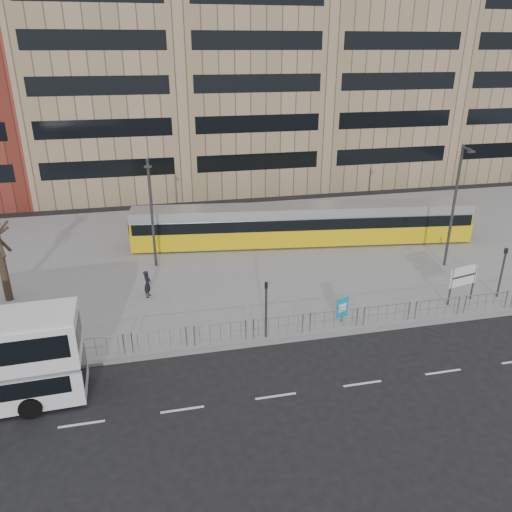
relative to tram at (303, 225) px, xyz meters
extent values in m
plane|color=black|center=(-4.45, -12.74, -1.64)|extent=(120.00, 120.00, 0.00)
cube|color=gray|center=(-4.45, -0.74, -1.57)|extent=(64.00, 24.00, 0.15)
cube|color=gray|center=(-4.45, -12.69, -1.57)|extent=(64.00, 0.25, 0.17)
cube|color=tan|center=(-14.45, 21.26, 9.36)|extent=(14.00, 16.00, 22.00)
cube|color=tan|center=(-0.45, 21.26, 10.36)|extent=(14.00, 16.00, 24.00)
cube|color=tan|center=(13.55, 21.26, 8.86)|extent=(14.00, 16.00, 21.00)
cube|color=tan|center=(27.55, 21.26, 9.86)|extent=(14.00, 16.00, 23.00)
cylinder|color=gray|center=(-2.45, -12.24, -0.44)|extent=(32.00, 0.05, 0.05)
cylinder|color=gray|center=(-2.45, -12.24, -0.94)|extent=(32.00, 0.04, 0.04)
cube|color=white|center=(-3.45, -16.74, -1.64)|extent=(62.00, 0.12, 0.01)
cylinder|color=black|center=(-16.44, -15.88, -1.18)|extent=(0.94, 0.31, 0.93)
cylinder|color=black|center=(-16.53, -13.52, -1.18)|extent=(0.94, 0.31, 0.93)
cube|color=#DFBA0C|center=(0.00, 0.00, -0.64)|extent=(25.32, 5.54, 1.44)
cube|color=black|center=(0.00, 0.00, 0.36)|extent=(24.97, 5.54, 0.81)
cube|color=silver|center=(0.00, 0.00, 1.12)|extent=(25.30, 5.36, 0.72)
cube|color=#DFBA0C|center=(11.97, -1.52, -0.05)|extent=(1.33, 2.15, 2.34)
cube|color=#DFBA0C|center=(-11.97, 1.52, -0.05)|extent=(1.33, 2.15, 2.34)
cylinder|color=#2D2D30|center=(0.00, 0.00, 0.04)|extent=(2.40, 2.40, 2.70)
cube|color=#2D2D30|center=(8.04, -1.02, -1.27)|extent=(2.97, 2.59, 0.45)
cube|color=#2D2D30|center=(-8.04, 1.02, -1.27)|extent=(2.97, 2.59, 0.45)
cylinder|color=#2D2D30|center=(5.24, -11.18, -0.36)|extent=(0.10, 0.10, 2.26)
cylinder|color=#2D2D30|center=(6.96, -10.79, -0.36)|extent=(0.10, 0.10, 2.26)
cube|color=white|center=(6.10, -10.98, 0.18)|extent=(1.93, 0.51, 1.18)
cylinder|color=#2D2D30|center=(-1.45, -11.63, -1.11)|extent=(0.06, 0.06, 0.76)
cube|color=#0D8DBF|center=(-1.45, -11.63, -0.63)|extent=(0.75, 0.28, 1.15)
cube|color=white|center=(-1.45, -11.66, -0.63)|extent=(0.46, 0.15, 0.48)
imported|color=black|center=(-11.58, -6.38, -0.66)|extent=(0.57, 0.70, 1.66)
cylinder|color=#2D2D30|center=(-5.81, -12.24, 0.01)|extent=(0.12, 0.12, 3.00)
imported|color=#2D2D30|center=(-5.81, -12.24, 1.11)|extent=(0.23, 0.25, 1.00)
cylinder|color=#2D2D30|center=(8.68, -10.87, 0.01)|extent=(0.12, 0.12, 3.00)
imported|color=#2D2D30|center=(8.68, -10.87, 1.11)|extent=(0.17, 0.21, 1.00)
cylinder|color=#2D2D30|center=(-10.98, -1.84, 2.15)|extent=(0.18, 0.18, 7.28)
cylinder|color=#2D2D30|center=(-10.98, -2.24, 5.59)|extent=(0.14, 0.90, 0.14)
cube|color=#2D2D30|center=(-10.98, -2.69, 5.49)|extent=(0.45, 0.20, 0.12)
cylinder|color=#2D2D30|center=(8.22, -5.99, 2.59)|extent=(0.18, 0.18, 8.17)
cylinder|color=#2D2D30|center=(8.22, -6.39, 6.48)|extent=(0.14, 0.90, 0.14)
cube|color=#2D2D30|center=(8.22, -6.84, 6.38)|extent=(0.45, 0.20, 0.12)
cylinder|color=black|center=(-19.59, -5.01, 0.60)|extent=(0.44, 0.44, 4.17)
camera|label=1|loc=(-11.04, -33.58, 12.25)|focal=35.00mm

